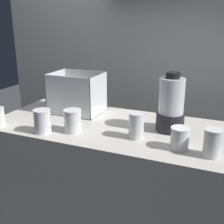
{
  "coord_description": "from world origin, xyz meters",
  "views": [
    {
      "loc": [
        0.59,
        -1.4,
        1.48
      ],
      "look_at": [
        0.0,
        0.0,
        0.98
      ],
      "focal_mm": 45.61,
      "sensor_mm": 36.0,
      "label": 1
    }
  ],
  "objects_px": {
    "juice_cup_beet_middle": "(73,122)",
    "juice_cup_beet_far_right": "(180,140)",
    "carrot_display_bin": "(77,100)",
    "blender_pitcher": "(171,106)",
    "juice_cup_beet_rightmost": "(212,145)",
    "juice_cup_orange_left": "(42,123)",
    "juice_cup_orange_right": "(136,127)"
  },
  "relations": [
    {
      "from": "juice_cup_beet_middle",
      "to": "juice_cup_beet_far_right",
      "type": "distance_m",
      "value": 0.56
    },
    {
      "from": "carrot_display_bin",
      "to": "juice_cup_orange_right",
      "type": "bearing_deg",
      "value": -27.84
    },
    {
      "from": "juice_cup_beet_middle",
      "to": "juice_cup_beet_rightmost",
      "type": "bearing_deg",
      "value": -1.16
    },
    {
      "from": "juice_cup_beet_far_right",
      "to": "juice_cup_beet_middle",
      "type": "bearing_deg",
      "value": -179.06
    },
    {
      "from": "juice_cup_orange_left",
      "to": "carrot_display_bin",
      "type": "bearing_deg",
      "value": 91.24
    },
    {
      "from": "blender_pitcher",
      "to": "juice_cup_orange_right",
      "type": "relative_size",
      "value": 2.36
    },
    {
      "from": "carrot_display_bin",
      "to": "juice_cup_beet_rightmost",
      "type": "distance_m",
      "value": 0.92
    },
    {
      "from": "carrot_display_bin",
      "to": "juice_cup_orange_left",
      "type": "relative_size",
      "value": 2.51
    },
    {
      "from": "carrot_display_bin",
      "to": "juice_cup_beet_middle",
      "type": "height_order",
      "value": "carrot_display_bin"
    },
    {
      "from": "juice_cup_beet_far_right",
      "to": "juice_cup_beet_rightmost",
      "type": "bearing_deg",
      "value": -9.31
    },
    {
      "from": "blender_pitcher",
      "to": "juice_cup_orange_left",
      "type": "bearing_deg",
      "value": -154.81
    },
    {
      "from": "juice_cup_beet_far_right",
      "to": "juice_cup_orange_right",
      "type": "bearing_deg",
      "value": 169.26
    },
    {
      "from": "juice_cup_beet_middle",
      "to": "juice_cup_orange_right",
      "type": "distance_m",
      "value": 0.34
    },
    {
      "from": "carrot_display_bin",
      "to": "blender_pitcher",
      "type": "distance_m",
      "value": 0.64
    },
    {
      "from": "carrot_display_bin",
      "to": "juice_cup_orange_left",
      "type": "xyz_separation_m",
      "value": [
        0.01,
        -0.38,
        -0.03
      ]
    },
    {
      "from": "juice_cup_beet_middle",
      "to": "juice_cup_beet_far_right",
      "type": "relative_size",
      "value": 1.17
    },
    {
      "from": "blender_pitcher",
      "to": "juice_cup_beet_far_right",
      "type": "relative_size",
      "value": 3.0
    },
    {
      "from": "juice_cup_beet_far_right",
      "to": "juice_cup_beet_rightmost",
      "type": "height_order",
      "value": "juice_cup_beet_rightmost"
    },
    {
      "from": "juice_cup_orange_left",
      "to": "blender_pitcher",
      "type": "bearing_deg",
      "value": 25.19
    },
    {
      "from": "carrot_display_bin",
      "to": "juice_cup_beet_middle",
      "type": "relative_size",
      "value": 2.56
    },
    {
      "from": "juice_cup_orange_right",
      "to": "juice_cup_beet_middle",
      "type": "bearing_deg",
      "value": -171.25
    },
    {
      "from": "juice_cup_orange_left",
      "to": "juice_cup_beet_middle",
      "type": "xyz_separation_m",
      "value": [
        0.14,
        0.07,
        0.0
      ]
    },
    {
      "from": "juice_cup_orange_right",
      "to": "juice_cup_beet_rightmost",
      "type": "height_order",
      "value": "juice_cup_orange_right"
    },
    {
      "from": "juice_cup_orange_left",
      "to": "juice_cup_beet_middle",
      "type": "bearing_deg",
      "value": 25.28
    },
    {
      "from": "juice_cup_beet_middle",
      "to": "juice_cup_beet_far_right",
      "type": "bearing_deg",
      "value": 0.94
    },
    {
      "from": "juice_cup_orange_right",
      "to": "juice_cup_orange_left",
      "type": "bearing_deg",
      "value": -166.01
    },
    {
      "from": "carrot_display_bin",
      "to": "juice_cup_beet_rightmost",
      "type": "height_order",
      "value": "carrot_display_bin"
    },
    {
      "from": "juice_cup_beet_rightmost",
      "to": "carrot_display_bin",
      "type": "bearing_deg",
      "value": 159.27
    },
    {
      "from": "juice_cup_orange_left",
      "to": "juice_cup_orange_right",
      "type": "bearing_deg",
      "value": 13.99
    },
    {
      "from": "carrot_display_bin",
      "to": "juice_cup_beet_far_right",
      "type": "relative_size",
      "value": 2.99
    },
    {
      "from": "juice_cup_orange_left",
      "to": "juice_cup_beet_rightmost",
      "type": "distance_m",
      "value": 0.85
    },
    {
      "from": "juice_cup_beet_rightmost",
      "to": "blender_pitcher",
      "type": "bearing_deg",
      "value": 134.75
    }
  ]
}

